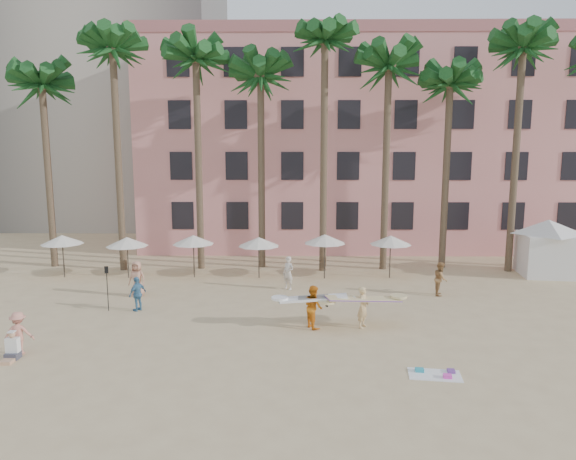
# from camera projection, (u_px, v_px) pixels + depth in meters

# --- Properties ---
(ground) EXTENTS (120.00, 120.00, 0.00)m
(ground) POSITION_uv_depth(u_px,v_px,m) (263.00, 361.00, 19.08)
(ground) COLOR #D1B789
(ground) RESTS_ON ground
(pink_hotel) EXTENTS (35.00, 14.00, 16.00)m
(pink_hotel) POSITION_uv_depth(u_px,v_px,m) (363.00, 147.00, 43.41)
(pink_hotel) COLOR pink
(pink_hotel) RESTS_ON ground
(palm_row) EXTENTS (44.40, 5.40, 16.30)m
(palm_row) POSITION_uv_depth(u_px,v_px,m) (284.00, 65.00, 31.85)
(palm_row) COLOR brown
(palm_row) RESTS_ON ground
(umbrella_row) EXTENTS (22.50, 2.70, 2.73)m
(umbrella_row) POSITION_uv_depth(u_px,v_px,m) (226.00, 240.00, 31.09)
(umbrella_row) COLOR #332B23
(umbrella_row) RESTS_ON ground
(cabana) EXTENTS (5.01, 5.01, 3.50)m
(cabana) POSITION_uv_depth(u_px,v_px,m) (547.00, 243.00, 31.81)
(cabana) COLOR silver
(cabana) RESTS_ON ground
(beach_towel) EXTENTS (1.92, 1.23, 0.14)m
(beach_towel) POSITION_uv_depth(u_px,v_px,m) (436.00, 374.00, 17.92)
(beach_towel) COLOR white
(beach_towel) RESTS_ON ground
(carrier_yellow) EXTENTS (3.45, 1.58, 1.86)m
(carrier_yellow) POSITION_uv_depth(u_px,v_px,m) (363.00, 304.00, 22.55)
(carrier_yellow) COLOR #DBB57B
(carrier_yellow) RESTS_ON ground
(carrier_white) EXTENTS (2.96, 1.15, 1.91)m
(carrier_white) POSITION_uv_depth(u_px,v_px,m) (313.00, 305.00, 22.53)
(carrier_white) COLOR orange
(carrier_white) RESTS_ON ground
(beachgoers) EXTENTS (19.47, 10.13, 1.92)m
(beachgoers) POSITION_uv_depth(u_px,v_px,m) (215.00, 291.00, 25.31)
(beachgoers) COLOR tan
(beachgoers) RESTS_ON ground
(paddle) EXTENTS (0.18, 0.04, 2.23)m
(paddle) POSITION_uv_depth(u_px,v_px,m) (107.00, 283.00, 24.80)
(paddle) COLOR black
(paddle) RESTS_ON ground
(seated_man) EXTENTS (0.47, 0.82, 1.07)m
(seated_man) POSITION_uv_depth(u_px,v_px,m) (12.00, 350.00, 19.20)
(seated_man) COLOR #3F3F4C
(seated_man) RESTS_ON ground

